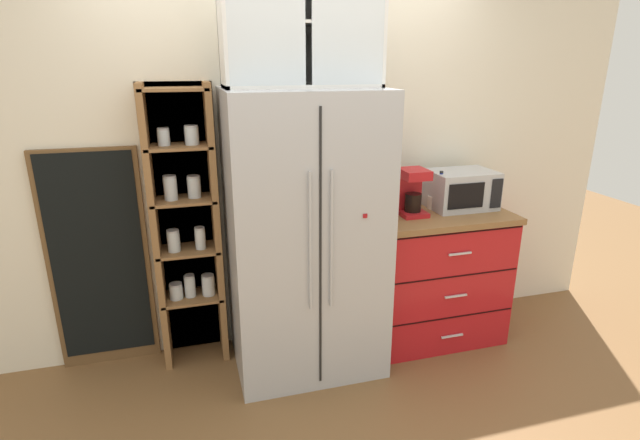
% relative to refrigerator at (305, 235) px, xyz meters
% --- Properties ---
extents(ground_plane, '(10.64, 10.64, 0.00)m').
position_rel_refrigerator_xyz_m(ground_plane, '(-0.00, 0.01, -0.89)').
color(ground_plane, brown).
extents(wall_back_cream, '(4.95, 0.10, 2.55)m').
position_rel_refrigerator_xyz_m(wall_back_cream, '(-0.00, 0.41, 0.39)').
color(wall_back_cream, silver).
rests_on(wall_back_cream, ground).
extents(refrigerator, '(0.92, 0.74, 1.77)m').
position_rel_refrigerator_xyz_m(refrigerator, '(0.00, 0.00, 0.00)').
color(refrigerator, '#B7BABF').
rests_on(refrigerator, ground).
extents(pantry_shelf_column, '(0.45, 0.29, 1.80)m').
position_rel_refrigerator_xyz_m(pantry_shelf_column, '(-0.70, 0.29, 0.04)').
color(pantry_shelf_column, brown).
rests_on(pantry_shelf_column, ground).
extents(counter_cabinet, '(0.95, 0.62, 0.94)m').
position_rel_refrigerator_xyz_m(counter_cabinet, '(0.96, 0.06, -0.41)').
color(counter_cabinet, red).
rests_on(counter_cabinet, ground).
extents(microwave, '(0.44, 0.33, 0.26)m').
position_rel_refrigerator_xyz_m(microwave, '(1.15, 0.11, 0.18)').
color(microwave, '#B7BABF').
rests_on(microwave, counter_cabinet).
extents(coffee_maker, '(0.17, 0.20, 0.31)m').
position_rel_refrigerator_xyz_m(coffee_maker, '(0.75, 0.07, 0.21)').
color(coffee_maker, red).
rests_on(coffee_maker, counter_cabinet).
extents(mug_navy, '(0.11, 0.07, 0.10)m').
position_rel_refrigerator_xyz_m(mug_navy, '(0.56, 0.08, 0.10)').
color(mug_navy, navy).
rests_on(mug_navy, counter_cabinet).
extents(mug_cream, '(0.12, 0.09, 0.09)m').
position_rel_refrigerator_xyz_m(mug_cream, '(0.96, 0.14, 0.10)').
color(mug_cream, silver).
rests_on(mug_cream, counter_cabinet).
extents(bottle_cobalt, '(0.06, 0.06, 0.28)m').
position_rel_refrigerator_xyz_m(bottle_cobalt, '(0.96, 0.06, 0.18)').
color(bottle_cobalt, navy).
rests_on(bottle_cobalt, counter_cabinet).
extents(upper_cabinet, '(0.88, 0.32, 0.68)m').
position_rel_refrigerator_xyz_m(upper_cabinet, '(-0.00, 0.05, 1.22)').
color(upper_cabinet, silver).
rests_on(upper_cabinet, refrigerator).
extents(chalkboard_menu, '(0.60, 0.04, 1.43)m').
position_rel_refrigerator_xyz_m(chalkboard_menu, '(-1.25, 0.33, -0.17)').
color(chalkboard_menu, brown).
rests_on(chalkboard_menu, ground).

